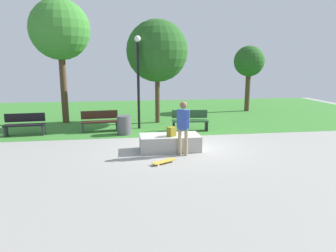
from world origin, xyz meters
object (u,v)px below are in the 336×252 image
at_px(tree_slender_maple, 249,62).
at_px(lamp_post, 138,73).
at_px(skateboard_by_ledge, 164,161).
at_px(concrete_ledge, 170,143).
at_px(skater_performing_trick, 183,124).
at_px(park_bench_by_oak, 100,121).
at_px(park_bench_center_lawn, 25,124).
at_px(trash_bin, 124,125).
at_px(tree_young_birch, 60,30).
at_px(park_bench_near_path, 190,120).
at_px(backpack_on_ledge, 172,132).
at_px(tree_tall_oak, 157,51).

distance_m(tree_slender_maple, lamp_post, 8.29).
bearing_deg(skateboard_by_ledge, concrete_ledge, 74.67).
height_order(skater_performing_trick, skateboard_by_ledge, skater_performing_trick).
distance_m(skater_performing_trick, park_bench_by_oak, 5.04).
xyz_separation_m(park_bench_center_lawn, tree_slender_maple, (11.86, 5.02, 2.55)).
distance_m(lamp_post, trash_bin, 2.52).
bearing_deg(tree_young_birch, skateboard_by_ledge, -60.50).
relative_size(park_bench_near_path, park_bench_by_oak, 1.00).
height_order(backpack_on_ledge, park_bench_center_lawn, park_bench_center_lawn).
bearing_deg(tree_tall_oak, tree_slender_maple, 26.60).
distance_m(backpack_on_ledge, trash_bin, 3.26).
distance_m(concrete_ledge, park_bench_center_lawn, 6.48).
height_order(skateboard_by_ledge, park_bench_near_path, park_bench_near_path).
relative_size(concrete_ledge, park_bench_near_path, 1.26).
height_order(tree_young_birch, trash_bin, tree_young_birch).
bearing_deg(park_bench_center_lawn, park_bench_by_oak, 5.25).
bearing_deg(concrete_ledge, skater_performing_trick, -62.81).
xyz_separation_m(backpack_on_ledge, tree_slender_maple, (6.15, 8.31, 2.34)).
bearing_deg(trash_bin, tree_young_birch, 132.91).
distance_m(backpack_on_ledge, park_bench_near_path, 3.45).
bearing_deg(concrete_ledge, tree_young_birch, 127.65).
height_order(park_bench_near_path, trash_bin, park_bench_near_path).
bearing_deg(park_bench_center_lawn, tree_young_birch, 66.39).
height_order(concrete_ledge, skater_performing_trick, skater_performing_trick).
height_order(concrete_ledge, park_bench_near_path, park_bench_near_path).
bearing_deg(backpack_on_ledge, trash_bin, -99.00).
distance_m(skateboard_by_ledge, park_bench_center_lawn, 6.99).
xyz_separation_m(concrete_ledge, tree_tall_oak, (0.15, 5.12, 3.28)).
xyz_separation_m(skateboard_by_ledge, lamp_post, (-0.47, 5.22, 2.47)).
bearing_deg(trash_bin, tree_tall_oak, 55.28).
height_order(concrete_ledge, backpack_on_ledge, backpack_on_ledge).
relative_size(tree_tall_oak, tree_slender_maple, 1.26).
relative_size(tree_slender_maple, lamp_post, 0.97).
relative_size(skateboard_by_ledge, trash_bin, 0.99).
bearing_deg(concrete_ledge, skateboard_by_ledge, -105.33).
bearing_deg(tree_slender_maple, lamp_post, -148.32).
height_order(concrete_ledge, tree_slender_maple, tree_slender_maple).
bearing_deg(tree_slender_maple, concrete_ledge, -127.21).
bearing_deg(tree_young_birch, tree_tall_oak, -8.61).
bearing_deg(park_bench_near_path, park_bench_center_lawn, 179.09).
bearing_deg(skateboard_by_ledge, park_bench_center_lawn, 139.32).
xyz_separation_m(park_bench_by_oak, park_bench_center_lawn, (-3.06, -0.28, 0.00)).
bearing_deg(trash_bin, backpack_on_ledge, -60.73).
height_order(concrete_ledge, skateboard_by_ledge, concrete_ledge).
height_order(backpack_on_ledge, lamp_post, lamp_post).
distance_m(park_bench_near_path, park_bench_by_oak, 4.00).
xyz_separation_m(backpack_on_ledge, park_bench_near_path, (1.34, 3.17, -0.22)).
relative_size(park_bench_near_path, park_bench_center_lawn, 1.01).
distance_m(concrete_ledge, park_bench_by_oak, 4.29).
relative_size(park_bench_by_oak, tree_slender_maple, 0.41).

